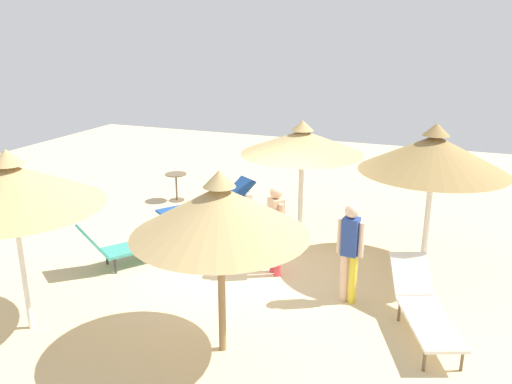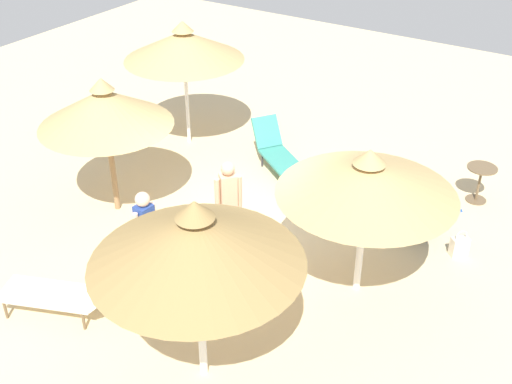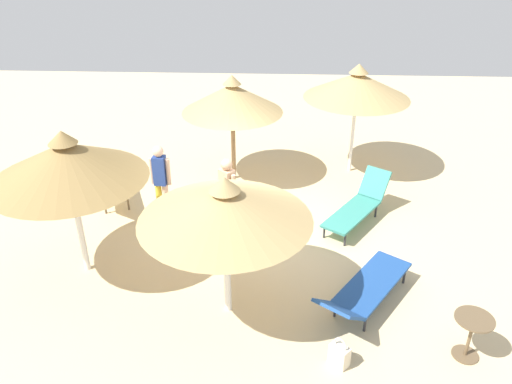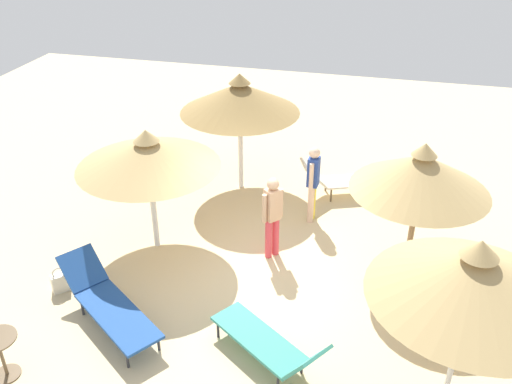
# 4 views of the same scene
# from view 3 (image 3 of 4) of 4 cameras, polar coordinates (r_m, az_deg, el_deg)

# --- Properties ---
(ground) EXTENTS (24.00, 24.00, 0.10)m
(ground) POSITION_cam_3_polar(r_m,az_deg,el_deg) (10.33, -0.50, -5.17)
(ground) COLOR beige
(parasol_umbrella_front) EXTENTS (2.63, 2.63, 2.46)m
(parasol_umbrella_front) POSITION_cam_3_polar(r_m,az_deg,el_deg) (7.39, -3.54, -1.52)
(parasol_umbrella_front) COLOR white
(parasol_umbrella_front) RESTS_ON ground
(parasol_umbrella_far_right) EXTENTS (2.36, 2.36, 2.60)m
(parasol_umbrella_far_right) POSITION_cam_3_polar(r_m,az_deg,el_deg) (11.75, -2.71, 10.58)
(parasol_umbrella_far_right) COLOR olive
(parasol_umbrella_far_right) RESTS_ON ground
(parasol_umbrella_back) EXTENTS (2.53, 2.53, 2.74)m
(parasol_umbrella_back) POSITION_cam_3_polar(r_m,az_deg,el_deg) (12.31, 11.42, 11.76)
(parasol_umbrella_back) COLOR white
(parasol_umbrella_back) RESTS_ON ground
(parasol_umbrella_near_left) EXTENTS (2.63, 2.63, 2.73)m
(parasol_umbrella_near_left) POSITION_cam_3_polar(r_m,az_deg,el_deg) (8.83, -20.67, 3.26)
(parasol_umbrella_near_left) COLOR white
(parasol_umbrella_near_left) RESTS_ON ground
(lounge_chair_edge) EXTENTS (2.28, 1.88, 0.82)m
(lounge_chair_edge) POSITION_cam_3_polar(r_m,az_deg,el_deg) (8.48, 12.13, -10.80)
(lounge_chair_edge) COLOR #1E478C
(lounge_chair_edge) RESTS_ON ground
(lounge_chair_center) EXTENTS (1.99, 1.62, 0.91)m
(lounge_chair_center) POSITION_cam_3_polar(r_m,az_deg,el_deg) (10.77, 11.52, -1.45)
(lounge_chair_center) COLOR teal
(lounge_chair_center) RESTS_ON ground
(lounge_chair_near_right) EXTENTS (2.06, 1.27, 0.89)m
(lounge_chair_near_right) POSITION_cam_3_polar(r_m,az_deg,el_deg) (11.58, -15.81, 0.43)
(lounge_chair_near_right) COLOR silver
(lounge_chair_near_right) RESTS_ON ground
(person_standing_far_left) EXTENTS (0.34, 0.36, 1.67)m
(person_standing_far_left) POSITION_cam_3_polar(r_m,az_deg,el_deg) (9.90, -3.26, -0.05)
(person_standing_far_left) COLOR #D83F4C
(person_standing_far_left) RESTS_ON ground
(person_standing_front) EXTENTS (0.24, 0.44, 1.69)m
(person_standing_front) POSITION_cam_3_polar(r_m,az_deg,el_deg) (10.59, -10.75, 1.51)
(person_standing_front) COLOR beige
(person_standing_front) RESTS_ON ground
(handbag) EXTENTS (0.32, 0.33, 0.49)m
(handbag) POSITION_cam_3_polar(r_m,az_deg,el_deg) (7.70, 9.42, -17.73)
(handbag) COLOR beige
(handbag) RESTS_ON ground
(side_table_round) EXTENTS (0.56, 0.56, 0.72)m
(side_table_round) POSITION_cam_3_polar(r_m,az_deg,el_deg) (8.11, 23.24, -14.23)
(side_table_round) COLOR brown
(side_table_round) RESTS_ON ground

